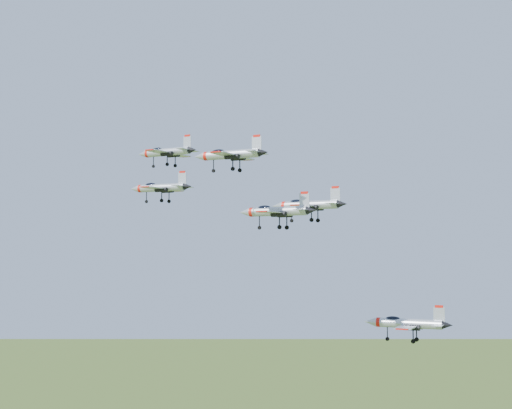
% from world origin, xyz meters
% --- Properties ---
extents(jet_lead, '(13.43, 11.30, 3.61)m').
position_xyz_m(jet_lead, '(-18.65, 10.57, 145.08)').
color(jet_lead, '#B1B7BE').
extents(jet_left_high, '(12.11, 10.09, 3.24)m').
position_xyz_m(jet_left_high, '(-13.25, -2.49, 137.23)').
color(jet_left_high, '#B1B7BE').
extents(jet_right_high, '(11.17, 9.30, 2.98)m').
position_xyz_m(jet_right_high, '(6.08, -20.37, 139.67)').
color(jet_right_high, '#B1B7BE').
extents(jet_left_low, '(13.80, 11.59, 3.70)m').
position_xyz_m(jet_left_low, '(9.61, 6.58, 134.41)').
color(jet_left_low, '#B1B7BE').
extents(jet_right_low, '(12.13, 10.18, 3.25)m').
position_xyz_m(jet_right_low, '(10.52, -13.91, 132.33)').
color(jet_right_low, '#B1B7BE').
extents(jet_trail, '(13.66, 11.33, 3.65)m').
position_xyz_m(jet_trail, '(26.08, 2.92, 115.76)').
color(jet_trail, '#B1B7BE').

